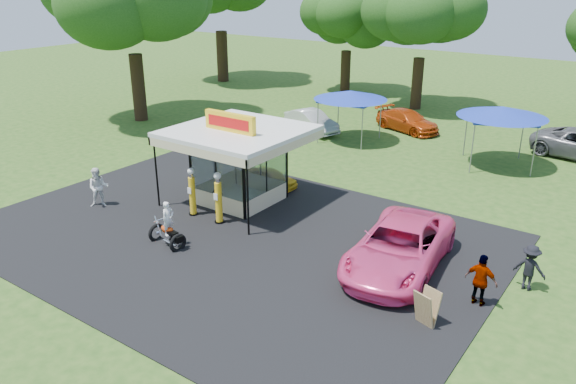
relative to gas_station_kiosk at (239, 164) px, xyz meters
The scene contains 19 objects.
ground 5.67m from the gas_station_kiosk, 68.18° to the right, with size 120.00×120.00×0.00m, color #264C17.
asphalt_apron 4.01m from the gas_station_kiosk, 56.26° to the right, with size 20.00×14.00×0.04m, color black.
gas_station_kiosk is the anchor object (origin of this frame).
gas_pump_left 2.57m from the gas_station_kiosk, 104.72° to the right, with size 0.40×0.40×2.13m.
gas_pump_right 2.58m from the gas_station_kiosk, 70.44° to the right, with size 0.42×0.42×2.23m.
motorcycle 5.15m from the gas_station_kiosk, 82.44° to the right, with size 1.64×0.92×1.89m.
spare_tires 1.78m from the gas_station_kiosk, 128.81° to the right, with size 0.83×0.57×0.69m.
a_frame_sign 11.48m from the gas_station_kiosk, 21.83° to the right, with size 0.69×0.74×1.13m.
kiosk_car 2.56m from the gas_station_kiosk, 90.00° to the left, with size 1.13×2.82×0.96m, color yellow.
pink_sedan 8.68m from the gas_station_kiosk, 10.49° to the right, with size 2.76×5.99×1.66m, color #F74389.
spectator_west 6.25m from the gas_station_kiosk, 139.16° to the right, with size 0.87×0.68×1.79m, color white.
spectator_east_a 12.57m from the gas_station_kiosk, ahead, with size 1.02×0.59×1.58m, color black.
spectator_east_b 11.79m from the gas_station_kiosk, 11.21° to the right, with size 1.02×0.43×1.74m, color gray.
bg_car_a 12.41m from the gas_station_kiosk, 108.00° to the left, with size 1.48×4.24×1.40m, color silver.
bg_car_b 15.67m from the gas_station_kiosk, 85.84° to the left, with size 1.87×4.59×1.33m, color #BD410E.
tent_west 11.50m from the gas_station_kiosk, 94.20° to the left, with size 4.42×4.42×3.09m.
tent_east 14.27m from the gas_station_kiosk, 56.08° to the left, with size 4.59×4.59×3.21m.
oak_far_b 26.12m from the gas_station_kiosk, 109.34° to the left, with size 8.07×8.07×9.63m.
oak_far_c 22.45m from the gas_station_kiosk, 92.58° to the left, with size 9.09×9.09×10.72m.
Camera 1 is at (13.36, -12.97, 9.73)m, focal length 35.00 mm.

